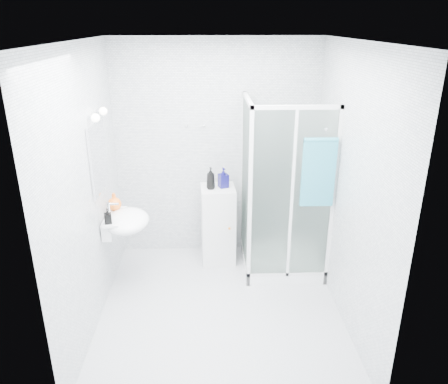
{
  "coord_description": "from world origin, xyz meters",
  "views": [
    {
      "loc": [
        -0.1,
        -3.71,
        2.75
      ],
      "look_at": [
        0.05,
        0.35,
        1.15
      ],
      "focal_mm": 35.0,
      "sensor_mm": 36.0,
      "label": 1
    }
  ],
  "objects_px": {
    "shampoo_bottle_a": "(211,178)",
    "wall_basin": "(125,221)",
    "storage_cabinet": "(218,225)",
    "hand_towel": "(319,171)",
    "shower_enclosure": "(276,235)",
    "soap_dispenser_black": "(108,216)",
    "shampoo_bottle_b": "(223,178)",
    "soap_dispenser_orange": "(114,201)"
  },
  "relations": [
    {
      "from": "shower_enclosure",
      "to": "soap_dispenser_black",
      "type": "bearing_deg",
      "value": -164.43
    },
    {
      "from": "shower_enclosure",
      "to": "soap_dispenser_black",
      "type": "distance_m",
      "value": 1.91
    },
    {
      "from": "storage_cabinet",
      "to": "soap_dispenser_orange",
      "type": "distance_m",
      "value": 1.28
    },
    {
      "from": "shower_enclosure",
      "to": "shampoo_bottle_a",
      "type": "bearing_deg",
      "value": 164.74
    },
    {
      "from": "shower_enclosure",
      "to": "storage_cabinet",
      "type": "height_order",
      "value": "shower_enclosure"
    },
    {
      "from": "shampoo_bottle_a",
      "to": "wall_basin",
      "type": "bearing_deg",
      "value": -150.13
    },
    {
      "from": "shampoo_bottle_a",
      "to": "storage_cabinet",
      "type": "bearing_deg",
      "value": 20.02
    },
    {
      "from": "wall_basin",
      "to": "hand_towel",
      "type": "relative_size",
      "value": 0.79
    },
    {
      "from": "wall_basin",
      "to": "soap_dispenser_orange",
      "type": "distance_m",
      "value": 0.26
    },
    {
      "from": "soap_dispenser_orange",
      "to": "soap_dispenser_black",
      "type": "bearing_deg",
      "value": -89.88
    },
    {
      "from": "shower_enclosure",
      "to": "storage_cabinet",
      "type": "distance_m",
      "value": 0.71
    },
    {
      "from": "storage_cabinet",
      "to": "wall_basin",
      "type": "bearing_deg",
      "value": -154.15
    },
    {
      "from": "shower_enclosure",
      "to": "shampoo_bottle_a",
      "type": "relative_size",
      "value": 7.76
    },
    {
      "from": "shower_enclosure",
      "to": "wall_basin",
      "type": "relative_size",
      "value": 3.57
    },
    {
      "from": "hand_towel",
      "to": "shower_enclosure",
      "type": "bearing_deg",
      "value": 128.91
    },
    {
      "from": "storage_cabinet",
      "to": "shampoo_bottle_b",
      "type": "bearing_deg",
      "value": 12.99
    },
    {
      "from": "hand_towel",
      "to": "shampoo_bottle_a",
      "type": "distance_m",
      "value": 1.26
    },
    {
      "from": "wall_basin",
      "to": "hand_towel",
      "type": "height_order",
      "value": "hand_towel"
    },
    {
      "from": "shower_enclosure",
      "to": "wall_basin",
      "type": "xyz_separation_m",
      "value": [
        -1.66,
        -0.32,
        0.35
      ]
    },
    {
      "from": "wall_basin",
      "to": "shampoo_bottle_a",
      "type": "bearing_deg",
      "value": 29.87
    },
    {
      "from": "shower_enclosure",
      "to": "shampoo_bottle_b",
      "type": "height_order",
      "value": "shower_enclosure"
    },
    {
      "from": "storage_cabinet",
      "to": "shampoo_bottle_a",
      "type": "bearing_deg",
      "value": -163.22
    },
    {
      "from": "shampoo_bottle_a",
      "to": "soap_dispenser_black",
      "type": "xyz_separation_m",
      "value": [
        -1.03,
        -0.7,
        -0.14
      ]
    },
    {
      "from": "shampoo_bottle_b",
      "to": "soap_dispenser_orange",
      "type": "xyz_separation_m",
      "value": [
        -1.18,
        -0.41,
        -0.11
      ]
    },
    {
      "from": "shower_enclosure",
      "to": "shampoo_bottle_b",
      "type": "bearing_deg",
      "value": 157.18
    },
    {
      "from": "wall_basin",
      "to": "soap_dispenser_orange",
      "type": "relative_size",
      "value": 2.98
    },
    {
      "from": "shampoo_bottle_b",
      "to": "hand_towel",
      "type": "bearing_deg",
      "value": -35.26
    },
    {
      "from": "storage_cabinet",
      "to": "shampoo_bottle_a",
      "type": "relative_size",
      "value": 3.68
    },
    {
      "from": "shampoo_bottle_a",
      "to": "shampoo_bottle_b",
      "type": "relative_size",
      "value": 1.1
    },
    {
      "from": "shampoo_bottle_a",
      "to": "soap_dispenser_black",
      "type": "height_order",
      "value": "shampoo_bottle_a"
    },
    {
      "from": "shower_enclosure",
      "to": "storage_cabinet",
      "type": "xyz_separation_m",
      "value": [
        -0.67,
        0.23,
        0.03
      ]
    },
    {
      "from": "wall_basin",
      "to": "shampoo_bottle_a",
      "type": "relative_size",
      "value": 2.17
    },
    {
      "from": "wall_basin",
      "to": "hand_towel",
      "type": "bearing_deg",
      "value": -2.46
    },
    {
      "from": "shampoo_bottle_b",
      "to": "soap_dispenser_black",
      "type": "relative_size",
      "value": 1.5
    },
    {
      "from": "wall_basin",
      "to": "soap_dispenser_orange",
      "type": "bearing_deg",
      "value": 127.79
    },
    {
      "from": "hand_towel",
      "to": "wall_basin",
      "type": "bearing_deg",
      "value": 177.54
    },
    {
      "from": "shampoo_bottle_a",
      "to": "soap_dispenser_black",
      "type": "bearing_deg",
      "value": -145.78
    },
    {
      "from": "shower_enclosure",
      "to": "hand_towel",
      "type": "height_order",
      "value": "shower_enclosure"
    },
    {
      "from": "hand_towel",
      "to": "soap_dispenser_black",
      "type": "xyz_separation_m",
      "value": [
        -2.1,
        -0.09,
        -0.42
      ]
    },
    {
      "from": "storage_cabinet",
      "to": "soap_dispenser_orange",
      "type": "height_order",
      "value": "soap_dispenser_orange"
    },
    {
      "from": "hand_towel",
      "to": "shampoo_bottle_a",
      "type": "bearing_deg",
      "value": 150.56
    },
    {
      "from": "wall_basin",
      "to": "shampoo_bottle_b",
      "type": "bearing_deg",
      "value": 28.4
    }
  ]
}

